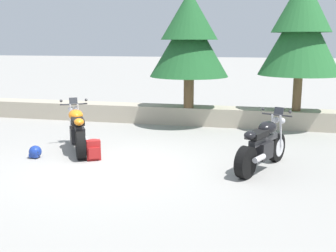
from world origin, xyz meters
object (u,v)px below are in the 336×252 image
object	(u,v)px
motorcycle_orange_near_left	(77,131)
pine_tree_mid_left	(301,28)
rider_helmet	(35,152)
pine_tree_far_left	(189,36)
motorcycle_black_centre	(263,146)
rider_backpack	(93,149)

from	to	relation	value
motorcycle_orange_near_left	pine_tree_mid_left	size ratio (longest dim) A/B	0.49
rider_helmet	pine_tree_mid_left	xyz separation A→B (m)	(5.83, 4.53, 2.78)
rider_helmet	pine_tree_far_left	size ratio (longest dim) A/B	0.08
motorcycle_black_centre	rider_helmet	distance (m)	4.96
rider_backpack	pine_tree_far_left	bearing A→B (deg)	72.69
pine_tree_mid_left	rider_backpack	bearing A→B (deg)	-135.77
motorcycle_black_centre	pine_tree_far_left	bearing A→B (deg)	119.35
motorcycle_black_centre	pine_tree_far_left	world-z (taller)	pine_tree_far_left
rider_backpack	pine_tree_mid_left	bearing A→B (deg)	44.23
motorcycle_orange_near_left	pine_tree_mid_left	bearing A→B (deg)	35.89
rider_backpack	motorcycle_orange_near_left	bearing A→B (deg)	136.78
motorcycle_orange_near_left	pine_tree_mid_left	distance (m)	6.83
motorcycle_orange_near_left	rider_backpack	xyz separation A→B (m)	(0.68, -0.63, -0.24)
rider_backpack	rider_helmet	distance (m)	1.34
motorcycle_orange_near_left	motorcycle_black_centre	distance (m)	4.30
rider_helmet	pine_tree_mid_left	size ratio (longest dim) A/B	0.07
motorcycle_orange_near_left	motorcycle_black_centre	world-z (taller)	same
motorcycle_black_centre	rider_helmet	size ratio (longest dim) A/B	6.95
rider_backpack	rider_helmet	bearing A→B (deg)	-173.46
rider_helmet	motorcycle_black_centre	bearing A→B (deg)	3.93
rider_backpack	pine_tree_mid_left	size ratio (longest dim) A/B	0.12
motorcycle_orange_near_left	motorcycle_black_centre	size ratio (longest dim) A/B	0.95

